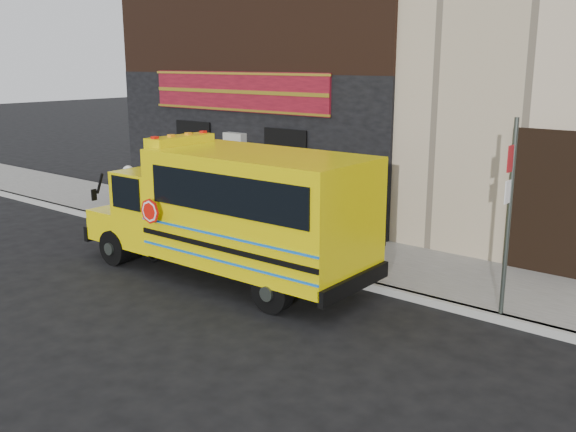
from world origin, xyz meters
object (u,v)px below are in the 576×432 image
(cyclist, at_px, (131,216))
(sign_pole, at_px, (509,214))
(bicycle, at_px, (136,235))
(school_bus, at_px, (235,210))

(cyclist, bearing_deg, sign_pole, -78.48)
(sign_pole, bearing_deg, cyclist, -168.04)
(sign_pole, bearing_deg, bicycle, -168.44)
(sign_pole, distance_m, cyclist, 8.35)
(sign_pole, distance_m, bicycle, 8.36)
(bicycle, distance_m, cyclist, 0.47)
(school_bus, distance_m, sign_pole, 5.38)
(sign_pole, bearing_deg, school_bus, -166.09)
(school_bus, height_order, cyclist, school_bus)
(school_bus, xyz_separation_m, bicycle, (-2.87, -0.36, -0.96))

